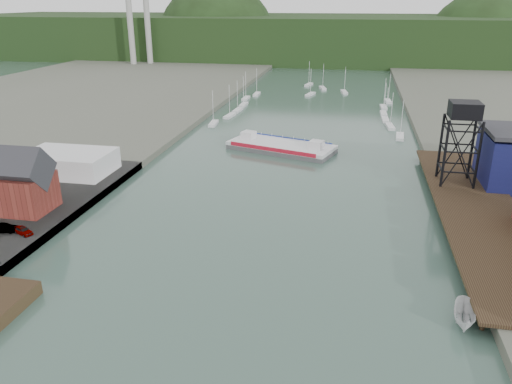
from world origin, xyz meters
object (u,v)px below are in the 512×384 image
at_px(harbor_building, 15,186).
at_px(motorboat, 465,316).
at_px(chain_ferry, 281,146).
at_px(lift_tower, 464,115).
at_px(car_west_a, 23,230).

xyz_separation_m(harbor_building, motorboat, (71.02, -17.50, -4.86)).
relative_size(harbor_building, chain_ferry, 0.43).
height_order(harbor_building, motorboat, harbor_building).
relative_size(lift_tower, car_west_a, 4.25).
relative_size(lift_tower, chain_ferry, 0.56).
bearing_deg(chain_ferry, harbor_building, -110.21).
bearing_deg(harbor_building, chain_ferry, 52.20).
height_order(motorboat, car_west_a, car_west_a).
xyz_separation_m(harbor_building, lift_tower, (77.00, 28.00, 9.56)).
distance_m(lift_tower, motorboat, 48.10).
bearing_deg(lift_tower, chain_ferry, 149.61).
distance_m(lift_tower, car_west_a, 80.24).
distance_m(chain_ferry, car_west_a, 67.14).
bearing_deg(chain_ferry, lift_tower, -12.80).
relative_size(harbor_building, motorboat, 1.92).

